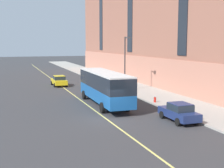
# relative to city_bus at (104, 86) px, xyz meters

# --- Properties ---
(ground_plane) EXTENTS (260.00, 260.00, 0.00)m
(ground_plane) POSITION_rel_city_bus_xyz_m (-1.34, -5.90, -2.04)
(ground_plane) COLOR #38383A
(sidewalk) EXTENTS (5.82, 160.00, 0.15)m
(sidewalk) POSITION_rel_city_bus_xyz_m (7.78, -2.90, -1.96)
(sidewalk) COLOR #ADA89E
(sidewalk) RESTS_ON ground
(city_bus) EXTENTS (2.97, 11.84, 3.49)m
(city_bus) POSITION_rel_city_bus_xyz_m (0.00, 0.00, 0.00)
(city_bus) COLOR #19569E
(city_bus) RESTS_ON ground
(parked_car_navy_1) EXTENTS (1.93, 4.23, 1.56)m
(parked_car_navy_1) POSITION_rel_city_bus_xyz_m (3.75, -8.60, -1.25)
(parked_car_navy_1) COLOR navy
(parked_car_navy_1) RESTS_ON ground
(parked_car_green_2) EXTENTS (2.07, 4.78, 1.56)m
(parked_car_green_2) POSITION_rel_city_bus_xyz_m (3.55, 14.21, -1.25)
(parked_car_green_2) COLOR #23603D
(parked_car_green_2) RESTS_ON ground
(taxi_cab) EXTENTS (2.00, 4.63, 1.56)m
(taxi_cab) POSITION_rel_city_bus_xyz_m (-1.96, 16.42, -1.25)
(taxi_cab) COLOR yellow
(taxi_cab) RESTS_ON ground
(street_lamp) EXTENTS (0.36, 1.48, 7.15)m
(street_lamp) POSITION_rel_city_bus_xyz_m (5.47, 7.80, 2.48)
(street_lamp) COLOR #2D2D30
(street_lamp) RESTS_ON sidewalk
(fire_hydrant) EXTENTS (0.42, 0.24, 0.72)m
(fire_hydrant) POSITION_rel_city_bus_xyz_m (5.37, -1.04, -1.54)
(fire_hydrant) COLOR red
(fire_hydrant) RESTS_ON sidewalk
(lane_centerline) EXTENTS (0.16, 140.00, 0.01)m
(lane_centerline) POSITION_rel_city_bus_xyz_m (-1.70, -2.90, -2.03)
(lane_centerline) COLOR #E0D66B
(lane_centerline) RESTS_ON ground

